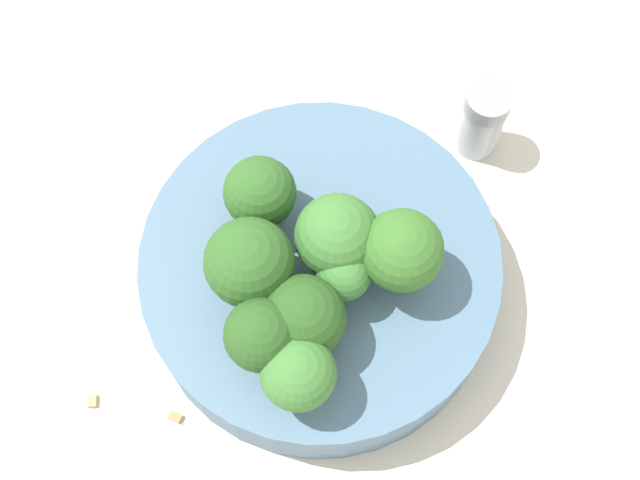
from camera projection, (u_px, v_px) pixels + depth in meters
name	position (u px, v px, depth m)	size (l,w,h in m)	color
ground_plane	(320.00, 288.00, 0.59)	(3.00, 3.00, 0.00)	beige
bowl	(320.00, 275.00, 0.57)	(0.22, 0.22, 0.05)	slate
broccoli_floret_0	(260.00, 194.00, 0.53)	(0.04, 0.04, 0.05)	#84AD66
broccoli_floret_1	(344.00, 274.00, 0.51)	(0.03, 0.03, 0.05)	#84AD66
broccoli_floret_2	(337.00, 234.00, 0.51)	(0.05, 0.05, 0.06)	#84AD66
broccoli_floret_3	(303.00, 318.00, 0.50)	(0.05, 0.05, 0.06)	#7A9E5B
broccoli_floret_4	(261.00, 336.00, 0.49)	(0.04, 0.04, 0.06)	#84AD66
broccoli_floret_5	(402.00, 251.00, 0.50)	(0.05, 0.05, 0.06)	#7A9E5B
broccoli_floret_6	(249.00, 263.00, 0.50)	(0.05, 0.05, 0.07)	#8EB770
broccoli_floret_7	(298.00, 374.00, 0.49)	(0.04, 0.04, 0.05)	#7A9E5B
pepper_shaker	(482.00, 120.00, 0.60)	(0.03, 0.03, 0.06)	#B2B7BC
almond_crumb_0	(175.00, 416.00, 0.55)	(0.01, 0.01, 0.01)	#AD7F4C
almond_crumb_1	(92.00, 400.00, 0.56)	(0.01, 0.01, 0.01)	tan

